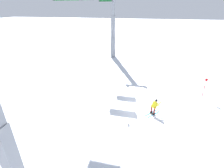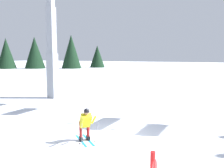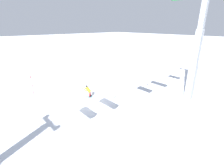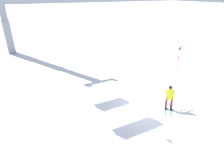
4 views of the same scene
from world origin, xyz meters
The scene contains 4 objects.
ground_plane centered at (0.00, 0.00, 0.00)m, with size 260.00×260.00×0.00m, color white.
skier_carving_main centered at (-0.69, -1.11, 0.83)m, with size 1.59×1.48×1.58m.
lift_tower_near centered at (-8.90, 6.73, 4.94)m, with size 0.71×2.92×11.76m.
trail_marker_pole centered at (3.71, -6.34, 1.21)m, with size 0.07×0.28×2.25m.
Camera 3 is at (8.48, 13.19, 7.81)m, focal length 25.60 mm.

